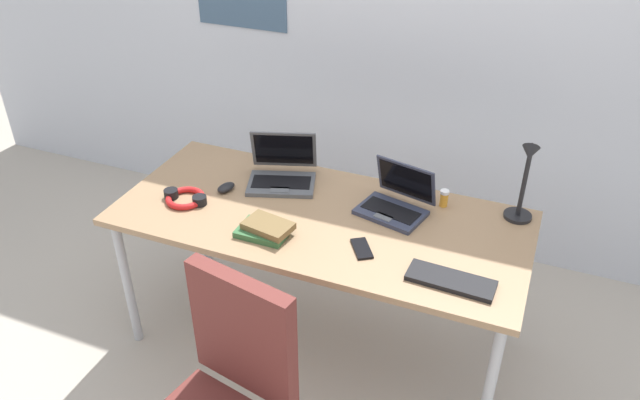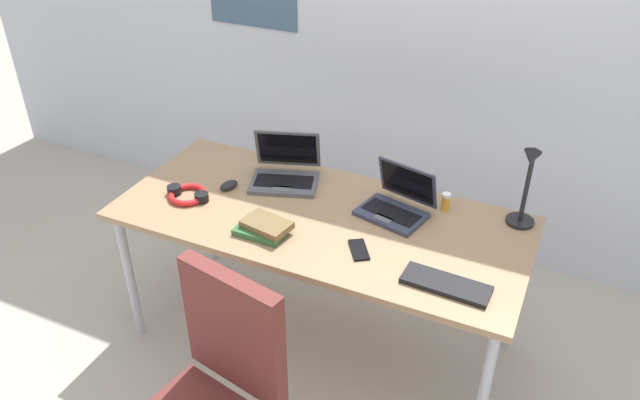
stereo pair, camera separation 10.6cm
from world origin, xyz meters
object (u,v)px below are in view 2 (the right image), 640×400
Objects in this scene: computer_mouse at (229,185)px; cell_phone at (359,250)px; book_stack at (264,227)px; desk_lamp at (526,187)px; laptop_by_keyboard at (285,172)px; laptop_mid_desk at (396,204)px; headphones at (188,194)px; external_keyboard at (446,284)px; pill_bottle at (446,201)px.

cell_phone is (0.73, -0.19, -0.01)m from computer_mouse.
book_stack is at bearing -20.40° from computer_mouse.
desk_lamp is 1.32m from computer_mouse.
computer_mouse is at bearing 143.16° from book_stack.
laptop_by_keyboard is 0.27m from computer_mouse.
desk_lamp is at bearing 12.79° from laptop_mid_desk.
laptop_by_keyboard is at bearing 43.79° from headphones.
cell_phone is at bearing 172.28° from external_keyboard.
headphones reaches higher than cell_phone.
external_keyboard is at bearing -74.40° from pill_bottle.
book_stack is at bearing -140.19° from laptop_mid_desk.
external_keyboard is 2.43× the size of cell_phone.
desk_lamp is 0.57m from external_keyboard.
cell_phone is 0.86m from headphones.
external_keyboard is 1.41× the size of book_stack.
computer_mouse is (-0.21, -0.17, -0.03)m from laptop_by_keyboard.
laptop_mid_desk is 1.56× the size of headphones.
laptop_by_keyboard reaches higher than headphones.
headphones is at bearing -162.77° from laptop_mid_desk.
pill_bottle is (0.96, 0.25, 0.02)m from computer_mouse.
laptop_mid_desk is at bearing 26.18° from computer_mouse.
laptop_mid_desk is 0.79m from computer_mouse.
headphones is (-1.23, 0.11, 0.01)m from external_keyboard.
computer_mouse is at bearing -169.05° from desk_lamp.
laptop_mid_desk is 0.22m from pill_bottle.
laptop_by_keyboard is at bearing 105.67° from book_stack.
cell_phone is 1.72× the size of pill_bottle.
book_stack is (0.32, -0.24, 0.01)m from computer_mouse.
book_stack reaches higher than cell_phone.
pill_bottle is at bearing 108.21° from external_keyboard.
pill_bottle reaches higher than cell_phone.
laptop_by_keyboard is 1.63× the size of book_stack.
headphones is at bearing -159.91° from pill_bottle.
desk_lamp is 0.36m from pill_bottle.
book_stack is (0.12, -0.42, -0.02)m from laptop_by_keyboard.
laptop_mid_desk is 1.01× the size of external_keyboard.
book_stack is (-0.45, -0.37, -0.02)m from laptop_mid_desk.
laptop_by_keyboard is at bearing 56.40° from computer_mouse.
desk_lamp is at bearing -0.68° from pill_bottle.
computer_mouse is 1.22× the size of pill_bottle.
headphones is 2.71× the size of pill_bottle.
cell_phone is 0.41m from book_stack.
laptop_mid_desk is at bearing -167.21° from desk_lamp.
headphones is at bearing 168.01° from book_stack.
laptop_mid_desk reaches higher than pill_bottle.
computer_mouse reaches higher than cell_phone.
laptop_by_keyboard is 1.15× the size of external_keyboard.
book_stack reaches higher than headphones.
external_keyboard reaches higher than cell_phone.
laptop_by_keyboard is at bearing 156.82° from external_keyboard.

